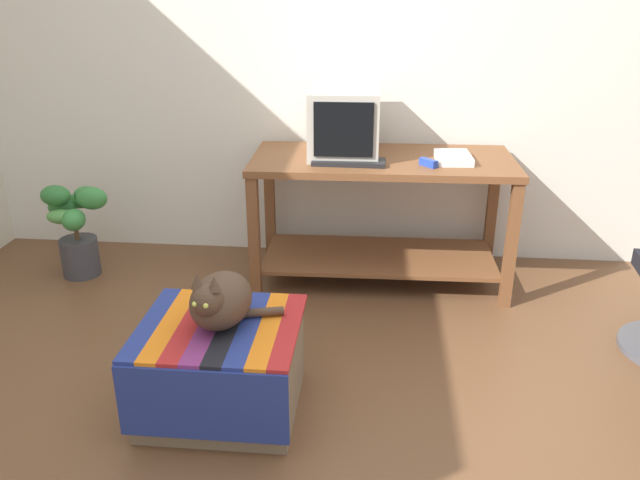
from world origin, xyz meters
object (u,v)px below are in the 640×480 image
at_px(tv_monitor, 344,123).
at_px(book, 453,158).
at_px(ottoman_with_blanket, 222,367).
at_px(keyboard, 349,162).
at_px(potted_plant, 76,228).
at_px(cat, 220,300).
at_px(stapler, 428,163).
at_px(desk, 381,197).

height_order(tv_monitor, book, tv_monitor).
bearing_deg(ottoman_with_blanket, book, 51.25).
height_order(keyboard, book, book).
bearing_deg(book, potted_plant, 178.98).
bearing_deg(cat, stapler, 64.00).
relative_size(potted_plant, stapler, 5.29).
relative_size(keyboard, cat, 1.04).
height_order(book, cat, book).
distance_m(tv_monitor, keyboard, 0.27).
height_order(book, potted_plant, book).
bearing_deg(potted_plant, book, 2.06).
relative_size(book, ottoman_with_blanket, 0.40).
distance_m(desk, potted_plant, 1.84).
distance_m(ottoman_with_blanket, potted_plant, 1.69).
bearing_deg(cat, book, 62.45).
distance_m(tv_monitor, cat, 1.50).
xyz_separation_m(ottoman_with_blanket, cat, (0.01, -0.00, 0.32)).
bearing_deg(book, ottoman_with_blanket, -131.83).
relative_size(cat, potted_plant, 0.66).
height_order(book, ottoman_with_blanket, book).
distance_m(book, potted_plant, 2.27).
height_order(keyboard, stapler, stapler).
bearing_deg(desk, book, -7.43).
relative_size(desk, tv_monitor, 3.01).
xyz_separation_m(desk, cat, (-0.63, -1.33, -0.00)).
height_order(book, stapler, same).
relative_size(book, stapler, 2.37).
relative_size(tv_monitor, stapler, 4.52).
bearing_deg(tv_monitor, desk, -13.81).
relative_size(tv_monitor, ottoman_with_blanket, 0.76).
relative_size(desk, stapler, 13.63).
distance_m(keyboard, cat, 1.29).
xyz_separation_m(keyboard, book, (0.57, 0.11, 0.01)).
height_order(tv_monitor, keyboard, tv_monitor).
bearing_deg(tv_monitor, ottoman_with_blanket, -108.13).
height_order(ottoman_with_blanket, cat, cat).
bearing_deg(desk, cat, -116.53).
bearing_deg(stapler, potted_plant, 137.99).
distance_m(book, stapler, 0.19).
distance_m(desk, book, 0.47).
relative_size(keyboard, stapler, 3.64).
bearing_deg(stapler, book, -1.58).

